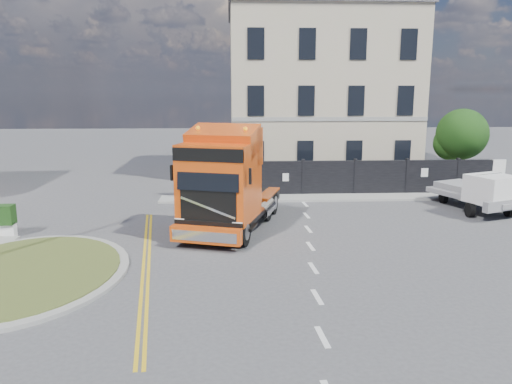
{
  "coord_description": "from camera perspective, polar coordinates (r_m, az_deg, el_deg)",
  "views": [
    {
      "loc": [
        -0.14,
        -18.78,
        5.97
      ],
      "look_at": [
        0.93,
        1.43,
        1.8
      ],
      "focal_mm": 35.0,
      "sensor_mm": 36.0,
      "label": 1
    }
  ],
  "objects": [
    {
      "name": "flatbed_pickup",
      "position": [
        26.59,
        24.71,
        -0.03
      ],
      "size": [
        3.59,
        5.3,
        2.01
      ],
      "rotation": [
        0.0,
        0.0,
        0.39
      ],
      "color": "slate",
      "rests_on": "ground"
    },
    {
      "name": "truck",
      "position": [
        20.81,
        -3.53,
        0.57
      ],
      "size": [
        4.8,
        7.86,
        4.42
      ],
      "rotation": [
        0.0,
        0.0,
        -0.3
      ],
      "color": "black",
      "rests_on": "ground"
    },
    {
      "name": "pavement_far",
      "position": [
        28.2,
        9.63,
        -0.62
      ],
      "size": [
        20.0,
        1.6,
        0.12
      ],
      "primitive_type": "cube",
      "color": "gray",
      "rests_on": "ground"
    },
    {
      "name": "tree",
      "position": [
        34.24,
        22.2,
        5.89
      ],
      "size": [
        3.2,
        3.2,
        4.8
      ],
      "color": "#382619",
      "rests_on": "ground"
    },
    {
      "name": "ground",
      "position": [
        19.71,
        -2.49,
        -6.0
      ],
      "size": [
        120.0,
        120.0,
        0.0
      ],
      "primitive_type": "plane",
      "color": "#424244",
      "rests_on": "ground"
    },
    {
      "name": "hoarding_fence",
      "position": [
        29.0,
        10.37,
        1.59
      ],
      "size": [
        18.8,
        0.25,
        2.0
      ],
      "color": "black",
      "rests_on": "ground"
    },
    {
      "name": "georgian_building",
      "position": [
        35.81,
        6.99,
        11.25
      ],
      "size": [
        12.3,
        10.3,
        12.8
      ],
      "color": "#B1A18D",
      "rests_on": "ground"
    },
    {
      "name": "traffic_island",
      "position": [
        18.19,
        -25.28,
        -8.42
      ],
      "size": [
        6.8,
        6.8,
        0.17
      ],
      "color": "gray",
      "rests_on": "ground"
    }
  ]
}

